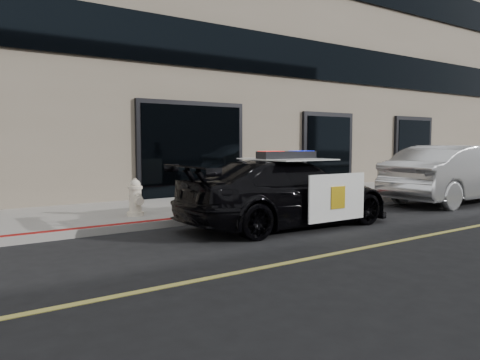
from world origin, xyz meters
TOP-DOWN VIEW (x-y plane):
  - ground at (0.00, 0.00)m, footprint 120.00×120.00m
  - sidewalk_n at (0.00, 5.25)m, footprint 60.00×3.50m
  - building_n at (0.00, 10.50)m, footprint 60.00×7.00m
  - police_car at (-1.46, 2.24)m, footprint 2.25×4.75m
  - silver_sedan at (4.80, 2.25)m, footprint 1.84×4.94m
  - fire_hydrant at (-3.82, 4.37)m, footprint 0.36×0.50m

SIDE VIEW (x-z plane):
  - ground at x=0.00m, z-range 0.00..0.00m
  - sidewalk_n at x=0.00m, z-range 0.00..0.15m
  - fire_hydrant at x=-3.82m, z-range 0.13..0.92m
  - police_car at x=-1.46m, z-range -0.08..1.45m
  - silver_sedan at x=4.80m, z-range 0.00..1.61m
  - building_n at x=0.00m, z-range 0.00..12.00m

